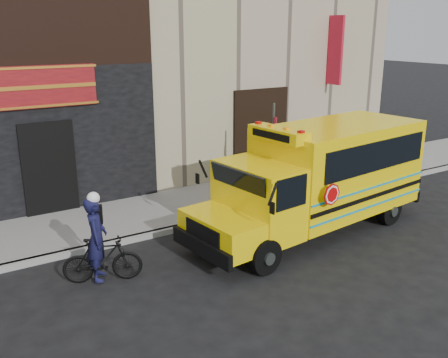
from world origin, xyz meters
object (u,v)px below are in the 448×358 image
at_px(school_bus, 321,175).
at_px(cyclist, 97,241).
at_px(bicycle, 102,260).
at_px(sign_pole, 273,150).

xyz_separation_m(school_bus, cyclist, (-5.86, 0.31, -0.60)).
bearing_deg(cyclist, bicycle, -120.62).
height_order(sign_pole, cyclist, sign_pole).
bearing_deg(sign_pole, bicycle, -161.66).
height_order(school_bus, sign_pole, sign_pole).
bearing_deg(bicycle, cyclist, 58.92).
distance_m(school_bus, sign_pole, 2.18).
relative_size(school_bus, cyclist, 3.91).
xyz_separation_m(bicycle, cyclist, (-0.06, 0.08, 0.41)).
xyz_separation_m(school_bus, bicycle, (-5.79, 0.22, -1.02)).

